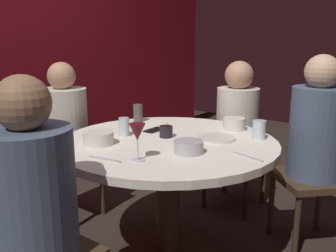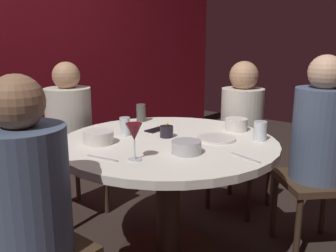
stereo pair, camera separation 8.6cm
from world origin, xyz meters
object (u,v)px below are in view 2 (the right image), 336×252
dinner_plate (217,139)px  bowl_small_white (236,124)px  seated_diner_left (25,192)px  bowl_salad_center (98,137)px  candle_holder (167,131)px  seated_diner_front_right (320,135)px  dining_table (168,169)px  cell_phone (156,130)px  cup_near_candle (260,131)px  seated_diner_right (242,119)px  cup_by_left_diner (125,126)px  cup_by_right_diner (141,113)px  seated_diner_back (69,123)px  wine_glass (134,134)px  bowl_serving_large (186,147)px

dinner_plate → bowl_small_white: size_ratio=1.55×
seated_diner_left → bowl_salad_center: (0.58, 0.25, 0.05)m
candle_holder → seated_diner_front_right: bearing=-49.1°
bowl_salad_center → bowl_small_white: bearing=-31.7°
dining_table → candle_holder: candle_holder is taller
candle_holder → cell_phone: bearing=61.8°
candle_holder → cup_near_candle: size_ratio=0.81×
seated_diner_right → cup_by_left_diner: bearing=-15.2°
cell_phone → cup_by_right_diner: bearing=152.3°
seated_diner_back → seated_diner_front_right: bearing=22.4°
seated_diner_back → cup_by_right_diner: seated_diner_back is taller
wine_glass → cup_by_right_diner: size_ratio=1.50×
seated_diner_right → dinner_plate: size_ratio=5.34×
candle_holder → bowl_small_white: candle_holder is taller
seated_diner_back → cup_by_left_diner: size_ratio=10.62×
seated_diner_back → bowl_salad_center: bearing=-23.9°
cup_near_candle → seated_diner_right: bearing=35.6°
dining_table → seated_diner_front_right: seated_diner_front_right is taller
seated_diner_right → cell_phone: seated_diner_right is taller
dinner_plate → cup_near_candle: size_ratio=1.98×
candle_holder → bowl_small_white: (0.39, -0.24, 0.00)m
dinner_plate → cup_by_left_diner: cup_by_left_diner is taller
wine_glass → cup_by_left_diner: (0.29, 0.35, -0.08)m
seated_diner_front_right → cup_by_right_diner: bearing=-25.5°
cup_near_candle → cup_by_right_diner: (-0.06, 0.84, 0.01)m
cell_phone → cup_by_right_diner: (0.13, 0.24, 0.05)m
dining_table → dinner_plate: bearing=-50.9°
cup_near_candle → cup_by_right_diner: bearing=94.4°
cup_by_left_diner → cup_near_candle: bearing=-59.2°
cell_phone → dining_table: bearing=-32.2°
dinner_plate → bowl_salad_center: bearing=134.8°
bowl_small_white → cup_near_candle: bearing=-118.7°
seated_diner_right → cell_phone: (-0.75, 0.19, 0.04)m
wine_glass → dinner_plate: 0.56m
wine_glass → candle_holder: bearing=19.0°
bowl_small_white → cup_by_left_diner: cup_by_left_diner is taller
seated_diner_left → cup_by_right_diner: (1.12, 0.44, 0.07)m
candle_holder → bowl_salad_center: (-0.33, 0.20, 0.00)m
seated_diner_left → seated_diner_front_right: 1.62m
seated_diner_left → cell_phone: seated_diner_left is taller
wine_glass → seated_diner_right: bearing=4.4°
candle_holder → bowl_small_white: bearing=-31.5°
bowl_serving_large → cup_near_candle: 0.48m
wine_glass → dinner_plate: size_ratio=0.83×
bowl_small_white → cup_near_candle: (-0.11, -0.21, 0.02)m
dining_table → cell_phone: 0.29m
seated_diner_left → bowl_small_white: (1.30, -0.19, 0.05)m
seated_diner_left → cup_near_candle: (1.18, -0.40, 0.07)m
seated_diner_front_right → bowl_serving_large: size_ratio=8.14×
bowl_small_white → bowl_serving_large: bearing=-177.0°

